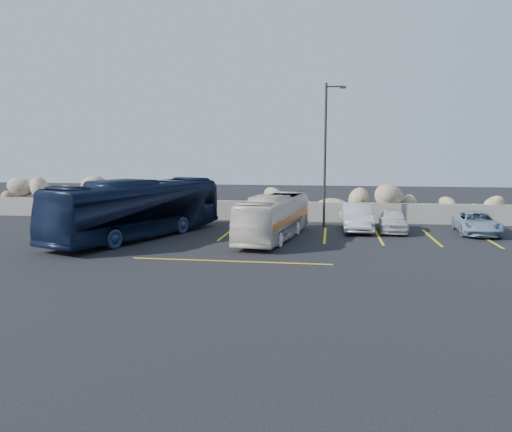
# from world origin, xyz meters

# --- Properties ---
(ground) EXTENTS (90.00, 90.00, 0.00)m
(ground) POSITION_xyz_m (0.00, 0.00, 0.00)
(ground) COLOR black
(ground) RESTS_ON ground
(seawall) EXTENTS (60.00, 0.40, 1.20)m
(seawall) POSITION_xyz_m (0.00, 12.00, 0.60)
(seawall) COLOR gray
(seawall) RESTS_ON ground
(riprap_pile) EXTENTS (54.00, 2.80, 2.60)m
(riprap_pile) POSITION_xyz_m (0.00, 13.20, 1.30)
(riprap_pile) COLOR #8D745C
(riprap_pile) RESTS_ON ground
(parking_lines) EXTENTS (18.16, 9.36, 0.01)m
(parking_lines) POSITION_xyz_m (4.64, 5.57, 0.01)
(parking_lines) COLOR gold
(parking_lines) RESTS_ON ground
(lamppost) EXTENTS (1.14, 0.18, 8.00)m
(lamppost) POSITION_xyz_m (2.56, 9.50, 4.30)
(lamppost) COLOR #2E2C29
(lamppost) RESTS_ON ground
(vintage_bus) EXTENTS (2.99, 7.99, 2.17)m
(vintage_bus) POSITION_xyz_m (0.12, 5.52, 1.09)
(vintage_bus) COLOR silver
(vintage_bus) RESTS_ON ground
(tour_coach) EXTENTS (6.08, 10.67, 2.92)m
(tour_coach) POSITION_xyz_m (-6.60, 4.80, 1.46)
(tour_coach) COLOR #0F1933
(tour_coach) RESTS_ON ground
(car_a) EXTENTS (1.68, 3.69, 1.23)m
(car_a) POSITION_xyz_m (6.19, 8.58, 0.61)
(car_a) COLOR silver
(car_a) RESTS_ON ground
(car_b) EXTENTS (1.58, 4.37, 1.43)m
(car_b) POSITION_xyz_m (4.30, 8.74, 0.72)
(car_b) COLOR #B8B7BC
(car_b) RESTS_ON ground
(car_d) EXTENTS (2.25, 4.34, 1.17)m
(car_d) POSITION_xyz_m (10.45, 8.57, 0.58)
(car_d) COLOR #7D95B1
(car_d) RESTS_ON ground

